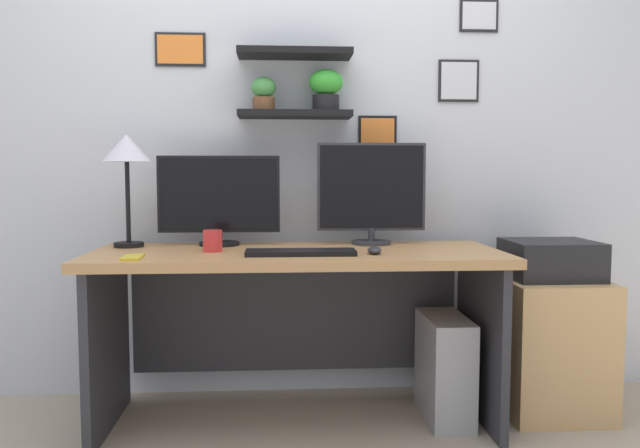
{
  "coord_description": "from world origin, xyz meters",
  "views": [
    {
      "loc": [
        -0.07,
        -2.64,
        1.08
      ],
      "look_at": [
        0.1,
        0.05,
        0.86
      ],
      "focal_mm": 35.33,
      "sensor_mm": 36.0,
      "label": 1
    }
  ],
  "objects_px": {
    "monitor_right": "(371,192)",
    "coffee_mug": "(213,241)",
    "keyboard": "(301,252)",
    "cell_phone": "(133,257)",
    "desk_lamp": "(127,155)",
    "drawer_cabinet": "(548,344)",
    "monitor_left": "(219,199)",
    "computer_mouse": "(374,250)",
    "printer": "(550,260)",
    "desk": "(297,296)",
    "computer_tower_right": "(445,367)"
  },
  "relations": [
    {
      "from": "monitor_left",
      "to": "coffee_mug",
      "type": "xyz_separation_m",
      "value": [
        -0.01,
        -0.23,
        -0.17
      ]
    },
    {
      "from": "computer_mouse",
      "to": "printer",
      "type": "relative_size",
      "value": 0.24
    },
    {
      "from": "coffee_mug",
      "to": "computer_tower_right",
      "type": "height_order",
      "value": "coffee_mug"
    },
    {
      "from": "keyboard",
      "to": "desk_lamp",
      "type": "xyz_separation_m",
      "value": [
        -0.75,
        0.32,
        0.4
      ]
    },
    {
      "from": "monitor_right",
      "to": "coffee_mug",
      "type": "distance_m",
      "value": 0.76
    },
    {
      "from": "monitor_left",
      "to": "computer_tower_right",
      "type": "height_order",
      "value": "monitor_left"
    },
    {
      "from": "keyboard",
      "to": "monitor_left",
      "type": "bearing_deg",
      "value": 134.7
    },
    {
      "from": "monitor_right",
      "to": "keyboard",
      "type": "height_order",
      "value": "monitor_right"
    },
    {
      "from": "computer_mouse",
      "to": "computer_tower_right",
      "type": "distance_m",
      "value": 0.65
    },
    {
      "from": "keyboard",
      "to": "printer",
      "type": "height_order",
      "value": "printer"
    },
    {
      "from": "drawer_cabinet",
      "to": "printer",
      "type": "distance_m",
      "value": 0.39
    },
    {
      "from": "monitor_right",
      "to": "computer_tower_right",
      "type": "distance_m",
      "value": 0.84
    },
    {
      "from": "computer_tower_right",
      "to": "keyboard",
      "type": "bearing_deg",
      "value": -166.28
    },
    {
      "from": "coffee_mug",
      "to": "printer",
      "type": "bearing_deg",
      "value": 3.76
    },
    {
      "from": "monitor_right",
      "to": "cell_phone",
      "type": "bearing_deg",
      "value": -156.2
    },
    {
      "from": "desk_lamp",
      "to": "coffee_mug",
      "type": "bearing_deg",
      "value": -26.06
    },
    {
      "from": "cell_phone",
      "to": "keyboard",
      "type": "bearing_deg",
      "value": 4.89
    },
    {
      "from": "keyboard",
      "to": "desk_lamp",
      "type": "height_order",
      "value": "desk_lamp"
    },
    {
      "from": "desk",
      "to": "printer",
      "type": "xyz_separation_m",
      "value": [
        1.14,
        0.03,
        0.15
      ]
    },
    {
      "from": "monitor_left",
      "to": "printer",
      "type": "height_order",
      "value": "monitor_left"
    },
    {
      "from": "desk",
      "to": "drawer_cabinet",
      "type": "distance_m",
      "value": 1.17
    },
    {
      "from": "monitor_left",
      "to": "printer",
      "type": "distance_m",
      "value": 1.52
    },
    {
      "from": "computer_mouse",
      "to": "printer",
      "type": "height_order",
      "value": "computer_mouse"
    },
    {
      "from": "cell_phone",
      "to": "monitor_right",
      "type": "bearing_deg",
      "value": 22.25
    },
    {
      "from": "desk",
      "to": "monitor_left",
      "type": "height_order",
      "value": "monitor_left"
    },
    {
      "from": "desk_lamp",
      "to": "computer_tower_right",
      "type": "height_order",
      "value": "desk_lamp"
    },
    {
      "from": "monitor_left",
      "to": "computer_mouse",
      "type": "xyz_separation_m",
      "value": [
        0.66,
        -0.36,
        -0.2
      ]
    },
    {
      "from": "computer_mouse",
      "to": "drawer_cabinet",
      "type": "bearing_deg",
      "value": 15.08
    },
    {
      "from": "monitor_right",
      "to": "keyboard",
      "type": "bearing_deg",
      "value": -133.04
    },
    {
      "from": "coffee_mug",
      "to": "drawer_cabinet",
      "type": "bearing_deg",
      "value": 3.76
    },
    {
      "from": "desk",
      "to": "drawer_cabinet",
      "type": "height_order",
      "value": "desk"
    },
    {
      "from": "computer_mouse",
      "to": "desk_lamp",
      "type": "height_order",
      "value": "desk_lamp"
    },
    {
      "from": "desk_lamp",
      "to": "printer",
      "type": "height_order",
      "value": "desk_lamp"
    },
    {
      "from": "keyboard",
      "to": "computer_mouse",
      "type": "xyz_separation_m",
      "value": [
        0.3,
        0.0,
        0.01
      ]
    },
    {
      "from": "desk",
      "to": "printer",
      "type": "relative_size",
      "value": 4.53
    },
    {
      "from": "keyboard",
      "to": "coffee_mug",
      "type": "height_order",
      "value": "coffee_mug"
    },
    {
      "from": "desk",
      "to": "desk_lamp",
      "type": "bearing_deg",
      "value": 170.75
    },
    {
      "from": "keyboard",
      "to": "cell_phone",
      "type": "relative_size",
      "value": 3.14
    },
    {
      "from": "desk_lamp",
      "to": "printer",
      "type": "relative_size",
      "value": 1.31
    },
    {
      "from": "monitor_left",
      "to": "keyboard",
      "type": "height_order",
      "value": "monitor_left"
    },
    {
      "from": "cell_phone",
      "to": "coffee_mug",
      "type": "bearing_deg",
      "value": 34.08
    },
    {
      "from": "keyboard",
      "to": "drawer_cabinet",
      "type": "distance_m",
      "value": 1.24
    },
    {
      "from": "monitor_left",
      "to": "desk_lamp",
      "type": "height_order",
      "value": "desk_lamp"
    },
    {
      "from": "monitor_right",
      "to": "drawer_cabinet",
      "type": "relative_size",
      "value": 0.82
    },
    {
      "from": "monitor_right",
      "to": "coffee_mug",
      "type": "xyz_separation_m",
      "value": [
        -0.7,
        -0.23,
        -0.19
      ]
    },
    {
      "from": "monitor_right",
      "to": "computer_mouse",
      "type": "height_order",
      "value": "monitor_right"
    },
    {
      "from": "cell_phone",
      "to": "drawer_cabinet",
      "type": "relative_size",
      "value": 0.23
    },
    {
      "from": "computer_mouse",
      "to": "drawer_cabinet",
      "type": "relative_size",
      "value": 0.15
    },
    {
      "from": "desk",
      "to": "drawer_cabinet",
      "type": "relative_size",
      "value": 2.85
    },
    {
      "from": "cell_phone",
      "to": "drawer_cabinet",
      "type": "distance_m",
      "value": 1.86
    }
  ]
}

